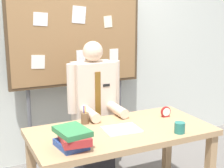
{
  "coord_description": "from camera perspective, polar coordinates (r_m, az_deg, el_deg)",
  "views": [
    {
      "loc": [
        -1.19,
        -2.31,
        1.73
      ],
      "look_at": [
        0.0,
        0.18,
        1.1
      ],
      "focal_mm": 52.69,
      "sensor_mm": 36.0,
      "label": 1
    }
  ],
  "objects": [
    {
      "name": "coffee_mug",
      "position": [
        2.74,
        11.66,
        -7.44
      ],
      "size": [
        0.09,
        0.09,
        0.09
      ],
      "primitive_type": "cylinder",
      "color": "#267266",
      "rests_on": "desk"
    },
    {
      "name": "bulletin_board",
      "position": [
        3.61,
        -6.19,
        7.47
      ],
      "size": [
        1.49,
        0.09,
        1.93
      ],
      "color": "#4C3823",
      "rests_on": "ground_plane"
    },
    {
      "name": "pen_holder",
      "position": [
        2.9,
        -4.73,
        -5.92
      ],
      "size": [
        0.07,
        0.07,
        0.16
      ],
      "color": "brown",
      "rests_on": "desk"
    },
    {
      "name": "desk",
      "position": [
        2.81,
        1.64,
        -9.67
      ],
      "size": [
        1.52,
        0.76,
        0.75
      ],
      "color": "tan",
      "rests_on": "ground_plane"
    },
    {
      "name": "back_wall",
      "position": [
        3.8,
        -7.2,
        7.03
      ],
      "size": [
        6.4,
        0.08,
        2.7
      ],
      "primitive_type": "cube",
      "color": "silver",
      "rests_on": "ground_plane"
    },
    {
      "name": "desk_clock",
      "position": [
        3.11,
        9.31,
        -4.87
      ],
      "size": [
        0.1,
        0.04,
        0.1
      ],
      "color": "maroon",
      "rests_on": "desk"
    },
    {
      "name": "person",
      "position": [
        3.32,
        -3.12,
        -5.84
      ],
      "size": [
        0.55,
        0.56,
        1.43
      ],
      "color": "#2D2D33",
      "rests_on": "ground_plane"
    },
    {
      "name": "book_stack",
      "position": [
        2.42,
        -6.82,
        -9.24
      ],
      "size": [
        0.24,
        0.3,
        0.14
      ],
      "color": "#2D4C99",
      "rests_on": "desk"
    },
    {
      "name": "open_notebook",
      "position": [
        2.76,
        1.67,
        -7.87
      ],
      "size": [
        0.31,
        0.25,
        0.01
      ],
      "primitive_type": "cube",
      "rotation": [
        0.0,
        0.0,
        -0.07
      ],
      "color": "silver",
      "rests_on": "desk"
    }
  ]
}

